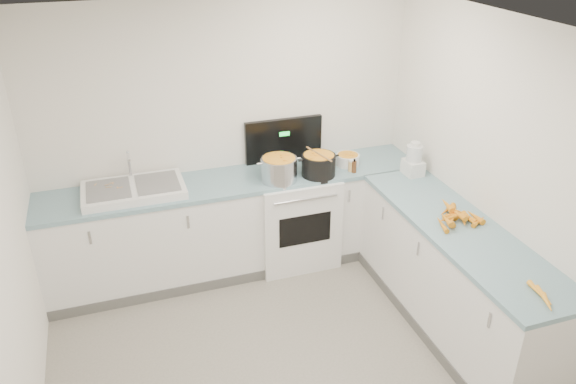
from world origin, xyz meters
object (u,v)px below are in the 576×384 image
object	(u,v)px
stove	(293,215)
spice_jar	(351,166)
extract_bottle	(354,167)
sink	(134,190)
black_pot	(319,166)
food_processor	(414,161)
mixing_bowl	(348,160)
steel_pot	(279,170)

from	to	relation	value
stove	spice_jar	size ratio (longest dim) A/B	13.57
extract_bottle	sink	bearing A→B (deg)	173.91
black_pot	food_processor	world-z (taller)	food_processor
sink	food_processor	bearing A→B (deg)	-9.67
stove	mixing_bowl	size ratio (longest dim) A/B	6.01
steel_pot	food_processor	size ratio (longest dim) A/B	1.03
black_pot	food_processor	bearing A→B (deg)	-17.43
black_pot	extract_bottle	bearing A→B (deg)	-8.55
mixing_bowl	spice_jar	size ratio (longest dim) A/B	2.26
stove	black_pot	world-z (taller)	stove
mixing_bowl	extract_bottle	xyz separation A→B (m)	(-0.01, -0.18, 0.00)
stove	food_processor	world-z (taller)	stove
sink	mixing_bowl	xyz separation A→B (m)	(1.99, -0.03, 0.01)
stove	food_processor	distance (m)	1.25
sink	extract_bottle	xyz separation A→B (m)	(1.98, -0.21, 0.02)
extract_bottle	stove	bearing A→B (deg)	159.71
stove	food_processor	size ratio (longest dim) A/B	4.28
mixing_bowl	extract_bottle	size ratio (longest dim) A/B	2.04
mixing_bowl	food_processor	xyz separation A→B (m)	(0.48, -0.39, 0.08)
steel_pot	spice_jar	size ratio (longest dim) A/B	3.25
extract_bottle	food_processor	xyz separation A→B (m)	(0.49, -0.21, 0.08)
sink	spice_jar	xyz separation A→B (m)	(1.97, -0.18, 0.01)
extract_bottle	black_pot	bearing A→B (deg)	171.45
steel_pot	extract_bottle	world-z (taller)	steel_pot
black_pot	mixing_bowl	size ratio (longest dim) A/B	1.37
black_pot	steel_pot	bearing A→B (deg)	178.29
steel_pot	black_pot	distance (m)	0.38
food_processor	mixing_bowl	bearing A→B (deg)	140.95
steel_pot	food_processor	bearing A→B (deg)	-12.69
sink	stove	bearing A→B (deg)	-0.62
extract_bottle	spice_jar	size ratio (longest dim) A/B	1.11
stove	food_processor	xyz separation A→B (m)	(1.02, -0.41, 0.60)
spice_jar	food_processor	size ratio (longest dim) A/B	0.32
stove	food_processor	bearing A→B (deg)	-21.62
mixing_bowl	sink	bearing A→B (deg)	179.08
steel_pot	spice_jar	bearing A→B (deg)	-2.27
spice_jar	steel_pot	bearing A→B (deg)	177.73
stove	extract_bottle	bearing A→B (deg)	-20.29
spice_jar	food_processor	bearing A→B (deg)	-25.69
stove	sink	xyz separation A→B (m)	(-1.45, 0.02, 0.50)
extract_bottle	spice_jar	world-z (taller)	extract_bottle
sink	mixing_bowl	size ratio (longest dim) A/B	3.80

